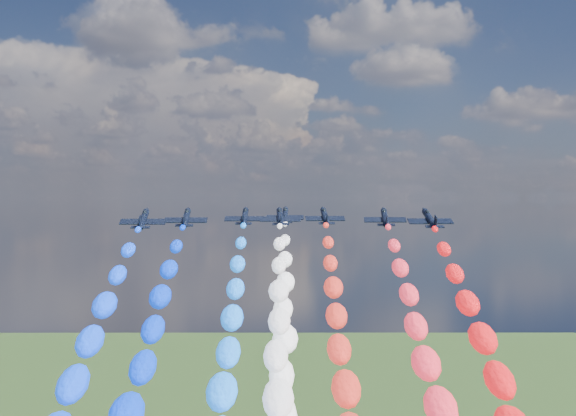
{
  "coord_description": "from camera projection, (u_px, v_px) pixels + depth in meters",
  "views": [
    {
      "loc": [
        -0.2,
        -137.86,
        105.32
      ],
      "look_at": [
        0.0,
        4.0,
        103.31
      ],
      "focal_mm": 43.05,
      "sensor_mm": 36.0,
      "label": 1
    }
  ],
  "objects": [
    {
      "name": "jet_4",
      "position": [
        285.0,
        216.0,
        159.68
      ],
      "size": [
        8.94,
        11.94,
        6.47
      ],
      "primitive_type": null,
      "rotation": [
        0.36,
        0.0,
        -0.03
      ],
      "color": "black"
    },
    {
      "name": "jet_5",
      "position": [
        325.0,
        216.0,
        151.75
      ],
      "size": [
        9.25,
        12.17,
        6.47
      ],
      "primitive_type": null,
      "rotation": [
        0.36,
        0.0,
        0.06
      ],
      "color": "black"
    },
    {
      "name": "jet_7",
      "position": [
        430.0,
        219.0,
        133.43
      ],
      "size": [
        9.24,
        12.16,
        6.47
      ],
      "primitive_type": null,
      "rotation": [
        0.36,
        0.0,
        0.05
      ],
      "color": "black"
    },
    {
      "name": "trail_4",
      "position": [
        284.0,
        413.0,
        105.16
      ],
      "size": [
        6.09,
        106.79,
        60.17
      ],
      "primitive_type": null,
      "color": "white"
    },
    {
      "name": "jet_3",
      "position": [
        280.0,
        217.0,
        147.09
      ],
      "size": [
        9.22,
        12.15,
        6.47
      ],
      "primitive_type": null,
      "rotation": [
        0.36,
        0.0,
        0.05
      ],
      "color": "black"
    },
    {
      "name": "jet_0",
      "position": [
        143.0,
        219.0,
        131.27
      ],
      "size": [
        9.25,
        12.17,
        6.47
      ],
      "primitive_type": null,
      "rotation": [
        0.36,
        0.0,
        0.06
      ],
      "color": "black"
    },
    {
      "name": "jet_2",
      "position": [
        245.0,
        217.0,
        150.02
      ],
      "size": [
        8.72,
        11.78,
        6.47
      ],
      "primitive_type": null,
      "rotation": [
        0.36,
        0.0,
        -0.01
      ],
      "color": "black"
    },
    {
      "name": "jet_1",
      "position": [
        186.0,
        218.0,
        140.11
      ],
      "size": [
        9.08,
        12.04,
        6.47
      ],
      "primitive_type": null,
      "rotation": [
        0.36,
        0.0,
        0.04
      ],
      "color": "black"
    },
    {
      "name": "jet_6",
      "position": [
        385.0,
        218.0,
        142.6
      ],
      "size": [
        9.38,
        12.25,
        6.47
      ],
      "primitive_type": null,
      "rotation": [
        0.36,
        0.0,
        -0.07
      ],
      "color": "black"
    }
  ]
}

